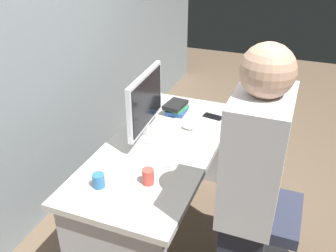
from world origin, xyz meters
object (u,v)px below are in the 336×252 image
Objects in this scene: book_stack at (176,108)px; cell_phone at (213,117)px; keyboard at (174,148)px; cup_near_keyboard at (148,177)px; desk at (161,172)px; monitor at (146,103)px; person_at_desk at (248,209)px; mouse at (189,127)px; cup_by_monitor at (99,181)px; office_chair at (254,213)px.

cell_phone is at bearing -83.50° from book_stack.
keyboard is 0.39m from cup_near_keyboard.
desk is at bearing 167.14° from cell_phone.
monitor is 5.87× the size of cup_near_keyboard.
keyboard is 2.03× the size of book_stack.
mouse is (0.80, 0.56, -0.08)m from person_at_desk.
cup_near_keyboard is 0.27m from cup_by_monitor.
cup_near_keyboard is 1.13× the size of cup_by_monitor.
keyboard is at bearing 47.96° from person_at_desk.
desk is at bearing 83.49° from office_chair.
mouse reaches higher than keyboard.
book_stack reaches higher than mouse.
keyboard is at bearing -109.81° from monitor.
cell_phone is (0.92, -0.12, -0.04)m from cup_near_keyboard.
monitor reaches higher than cup_near_keyboard.
monitor is at bearing 65.52° from desk.
cup_near_keyboard is (-0.47, -0.22, -0.21)m from monitor.
cup_near_keyboard reaches higher than mouse.
cell_phone is at bearing -37.43° from monitor.
mouse is at bearing -17.52° from cup_by_monitor.
desk is 0.37m from mouse.
office_chair is 6.53× the size of cell_phone.
desk is 2.87× the size of monitor.
cup_near_keyboard is at bearing 120.43° from office_chair.
cup_near_keyboard is at bearing -179.36° from keyboard.
monitor is 3.76× the size of cell_phone.
book_stack is (1.01, -0.08, 0.00)m from cup_by_monitor.
desk is 0.26m from keyboard.
monitor is (0.59, 0.80, 0.16)m from person_at_desk.
cup_near_keyboard is at bearing -177.66° from cell_phone.
cup_by_monitor is at bearing 117.52° from cup_near_keyboard.
mouse is 1.22× the size of cup_by_monitor.
mouse is at bearing 2.62° from keyboard.
book_stack reaches higher than keyboard.
cup_near_keyboard is (-0.33, 0.57, 0.36)m from office_chair.
office_chair is 0.98m from book_stack.
desk is at bearing -171.87° from book_stack.
office_chair is at bearing -96.51° from desk.
office_chair is 4.43× the size of book_stack.
office_chair is 1.00m from cup_by_monitor.
person_at_desk is at bearing -89.88° from cup_by_monitor.
desk is 0.60m from cell_phone.
monitor is 2.55× the size of book_stack.
person_at_desk reaches higher than cup_near_keyboard.
book_stack is (1.01, 0.73, -0.06)m from person_at_desk.
monitor is at bearing 80.33° from office_chair.
cup_near_keyboard is (-0.38, 0.01, 0.04)m from keyboard.
desk is 0.50m from monitor.
book_stack is (0.21, 0.17, 0.03)m from mouse.
mouse is 0.47× the size of book_stack.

